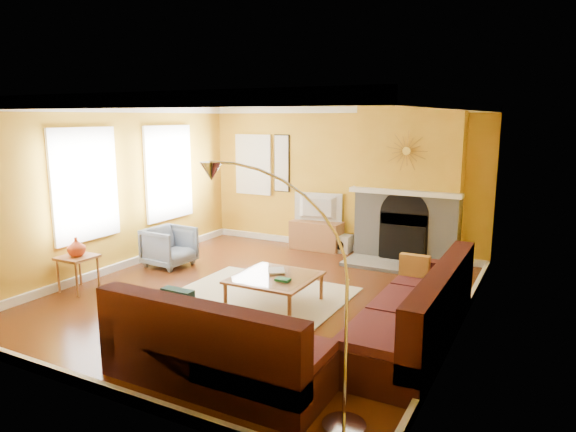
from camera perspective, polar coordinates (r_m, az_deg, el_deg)
The scene contains 27 objects.
floor at distance 7.44m, azimuth -3.20°, elevation -8.86°, with size 5.50×6.00×0.02m, color brown.
ceiling at distance 7.01m, azimuth -3.44°, elevation 12.56°, with size 5.50×6.00×0.02m, color white.
wall_back at distance 9.77m, azimuth 5.86°, elevation 4.08°, with size 5.50×0.02×2.70m, color gold.
wall_front at distance 4.84m, azimuth -22.12°, elevation -3.77°, with size 5.50×0.02×2.70m, color gold.
wall_left at distance 8.84m, azimuth -18.85°, elevation 2.82°, with size 0.02×6.00×2.70m, color gold.
wall_right at distance 6.16m, azimuth 19.22°, elevation -0.53°, with size 0.02×6.00×2.70m, color gold.
baseboard at distance 7.42m, azimuth -3.21°, elevation -8.35°, with size 5.50×6.00×0.12m, color white, non-canonical shape.
crown_molding at distance 7.00m, azimuth -3.44°, elevation 11.99°, with size 5.50×6.00×0.12m, color white, non-canonical shape.
window_left_near at distance 9.72m, azimuth -13.17°, elevation 4.70°, with size 0.06×1.22×1.72m, color white.
window_left_far at distance 8.39m, azimuth -21.69°, elevation 3.26°, with size 0.06×1.22×1.72m, color white.
window_back at distance 10.56m, azimuth -3.86°, elevation 5.72°, with size 0.82×0.06×1.22m, color white.
wall_art at distance 10.24m, azimuth -0.72°, elevation 5.86°, with size 0.34×0.04×1.14m, color white.
fireplace at distance 9.15m, azimuth 13.23°, elevation 3.38°, with size 1.80×0.40×2.70m, color gray, non-canonical shape.
mantel at distance 8.94m, azimuth 12.81°, elevation 2.58°, with size 1.92×0.22×0.08m, color white.
hearth at distance 8.90m, azimuth 11.94°, elevation -5.47°, with size 1.80×0.70×0.06m, color gray.
sunburst at distance 8.88m, azimuth 13.02°, elevation 7.06°, with size 0.70×0.04×0.70m, color olive, non-canonical shape.
rug at distance 7.47m, azimuth -2.82°, elevation -8.63°, with size 2.40×1.80×0.02m, color beige.
sectional_sofa at distance 5.98m, azimuth 2.89°, elevation -9.24°, with size 2.95×3.60×0.90m, color #351211, non-canonical shape.
coffee_table at distance 6.99m, azimuth -1.50°, elevation -8.27°, with size 1.06×1.06×0.42m, color white, non-canonical shape.
media_console at distance 9.89m, azimuth 3.18°, elevation -2.14°, with size 0.98×0.44×0.54m, color #9C6438.
tv at distance 9.79m, azimuth 3.21°, elevation 0.95°, with size 0.94×0.12×0.54m, color black.
subwoofer at distance 9.76m, azimuth 6.10°, elevation -3.05°, with size 0.32×0.32×0.32m, color white.
armchair at distance 8.99m, azimuth -13.04°, elevation -3.34°, with size 0.71×0.74×0.67m, color slate.
side_table at distance 8.13m, azimuth -22.26°, elevation -5.93°, with size 0.48×0.48×0.53m, color #9C6438, non-canonical shape.
vase at distance 8.03m, azimuth -22.46°, elevation -3.18°, with size 0.26×0.26×0.27m, color #C9431C.
book at distance 7.09m, azimuth -2.21°, elevation -6.12°, with size 0.22×0.30×0.03m, color white.
arc_lamp at distance 4.29m, azimuth -0.75°, elevation -8.75°, with size 1.36×0.36×2.13m, color silver, non-canonical shape.
Camera 1 is at (3.63, -5.99, 2.51)m, focal length 32.00 mm.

